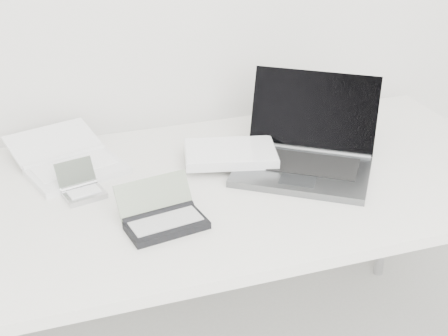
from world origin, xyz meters
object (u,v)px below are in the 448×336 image
object	(u,v)px
netbook_open_white	(70,162)
palmtop_charcoal	(163,218)
laptop_large	(282,154)
desk	(230,195)

from	to	relation	value
netbook_open_white	palmtop_charcoal	xyz separation A→B (m)	(0.17, -0.36, 0.00)
laptop_large	netbook_open_white	world-z (taller)	laptop_large
palmtop_charcoal	laptop_large	bearing A→B (deg)	16.80
laptop_large	netbook_open_white	bearing A→B (deg)	-162.81
desk	palmtop_charcoal	world-z (taller)	palmtop_charcoal
laptop_large	netbook_open_white	size ratio (longest dim) A/B	1.49
netbook_open_white	palmtop_charcoal	distance (m)	0.40
netbook_open_white	palmtop_charcoal	world-z (taller)	palmtop_charcoal
laptop_large	palmtop_charcoal	world-z (taller)	laptop_large
desk	netbook_open_white	distance (m)	0.45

